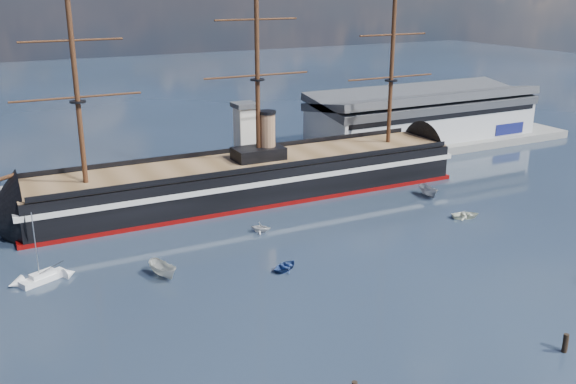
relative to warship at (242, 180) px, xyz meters
name	(u,v)px	position (x,y,z in m)	size (l,w,h in m)	color
ground	(307,227)	(3.69, -20.00, -4.04)	(600.00, 600.00, 0.00)	#1E2732
quay	(268,171)	(13.69, 16.00, -4.04)	(180.00, 18.00, 2.00)	slate
warehouse	(422,115)	(61.69, 20.00, 3.95)	(63.00, 21.00, 11.60)	#B7BABC
quay_tower	(245,135)	(6.69, 13.00, 5.72)	(5.00, 5.00, 15.00)	silver
warship	(242,180)	(0.00, 0.00, 0.00)	(112.99, 17.50, 53.94)	black
sailboat	(43,277)	(-41.22, -21.29, -3.35)	(6.96, 4.48, 10.77)	white
motorboat_a	(163,277)	(-25.25, -28.16, -4.04)	(7.25, 2.66, 2.90)	silver
motorboat_b	(286,269)	(-7.80, -34.04, -4.04)	(2.92, 1.17, 1.36)	navy
motorboat_d	(261,232)	(-4.67, -18.45, -4.04)	(5.68, 2.46, 2.08)	white
motorboat_e	(466,218)	(32.32, -29.60, -4.04)	(3.30, 1.32, 1.54)	white
motorboat_f	(428,197)	(34.13, -16.61, -4.04)	(6.89, 2.53, 2.76)	gray
piling_near_mid	(564,352)	(10.57, -69.92, -4.04)	(0.64, 0.64, 3.07)	black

